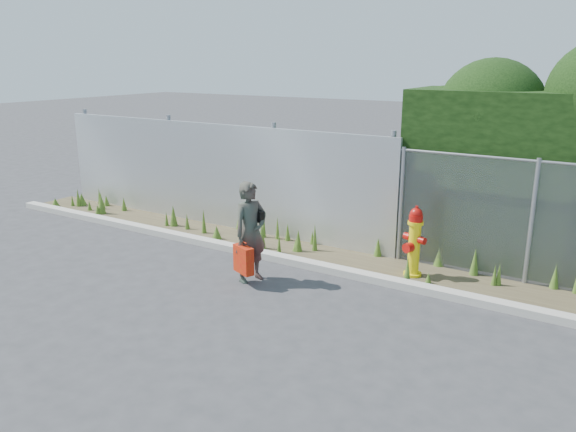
% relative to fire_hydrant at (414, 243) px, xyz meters
% --- Properties ---
extents(ground, '(80.00, 80.00, 0.00)m').
position_rel_fire_hydrant_xyz_m(ground, '(-1.55, -2.35, -0.59)').
color(ground, '#353537').
rests_on(ground, ground).
extents(curb, '(16.00, 0.22, 0.12)m').
position_rel_fire_hydrant_xyz_m(curb, '(-1.55, -0.55, -0.53)').
color(curb, '#ACA89B').
rests_on(curb, ground).
extents(weed_strip, '(16.00, 1.34, 0.54)m').
position_rel_fire_hydrant_xyz_m(weed_strip, '(-2.04, 0.10, -0.46)').
color(weed_strip, '#473D28').
rests_on(weed_strip, ground).
extents(corrugated_fence, '(8.50, 0.21, 2.30)m').
position_rel_fire_hydrant_xyz_m(corrugated_fence, '(-4.80, 0.65, 0.51)').
color(corrugated_fence, silver).
rests_on(corrugated_fence, ground).
extents(fire_hydrant, '(0.41, 0.36, 1.21)m').
position_rel_fire_hydrant_xyz_m(fire_hydrant, '(0.00, 0.00, 0.00)').
color(fire_hydrant, yellow).
rests_on(fire_hydrant, ground).
extents(woman, '(0.57, 0.70, 1.65)m').
position_rel_fire_hydrant_xyz_m(woman, '(-2.19, -1.54, 0.23)').
color(woman, '#0F5F49').
rests_on(woman, ground).
extents(red_tote_bag, '(0.40, 0.15, 0.53)m').
position_rel_fire_hydrant_xyz_m(red_tote_bag, '(-2.18, -1.77, -0.16)').
color(red_tote_bag, red).
extents(black_shoulder_bag, '(0.24, 0.10, 0.18)m').
position_rel_fire_hydrant_xyz_m(black_shoulder_bag, '(-2.16, -1.40, 0.47)').
color(black_shoulder_bag, black).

